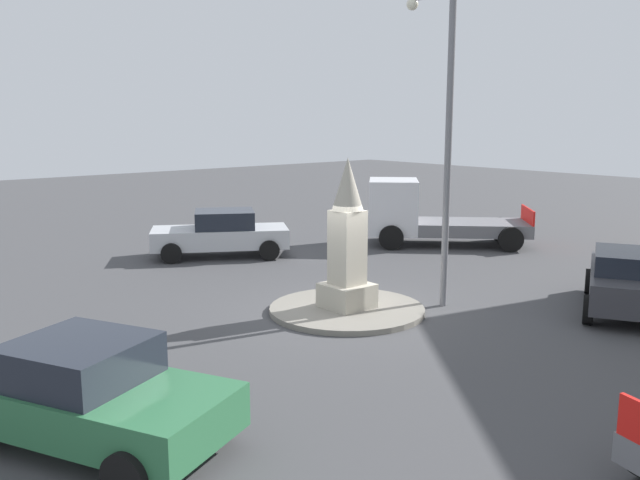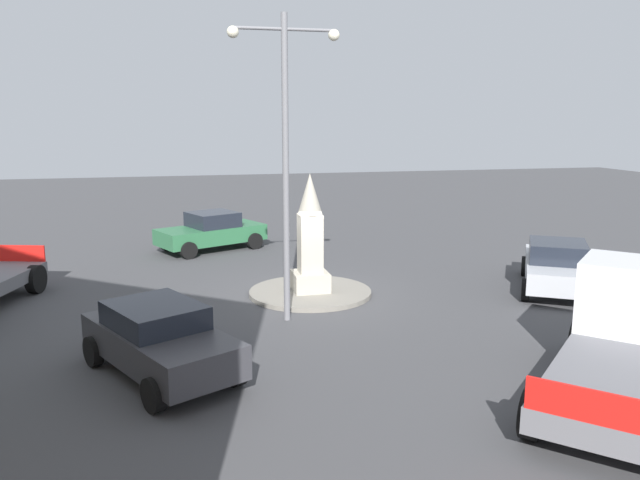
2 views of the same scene
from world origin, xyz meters
name	(u,v)px [view 1 (image 1 of 2)]	position (x,y,z in m)	size (l,w,h in m)	color
ground_plane	(347,312)	(0.00, 0.00, 0.00)	(80.00, 80.00, 0.00)	#424244
traffic_island	(347,310)	(0.00, 0.00, 0.06)	(3.59, 3.59, 0.13)	gray
monument	(347,242)	(0.00, 0.00, 1.65)	(1.02, 1.02, 3.44)	#B2AA99
streetlamp	(449,113)	(-1.08, -2.14, 4.54)	(2.69, 0.28, 7.53)	slate
car_green_passing	(85,393)	(-2.40, 7.05, 0.75)	(4.46, 3.35, 1.49)	#2D6B42
car_silver_parked_right	(221,233)	(7.30, -1.20, 0.76)	(3.70, 4.58, 1.50)	#B7BABF
car_dark_grey_parked_left	(630,280)	(-4.19, -4.98, 0.76)	(3.32, 4.28, 1.45)	#38383D
truck_white_far_side	(423,215)	(4.46, -7.71, 1.06)	(5.40, 5.36, 2.29)	silver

